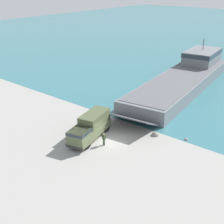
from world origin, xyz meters
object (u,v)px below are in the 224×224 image
at_px(military_truck, 90,127).
at_px(soldier_on_ramp, 104,138).
at_px(mooring_bollard, 90,113).
at_px(landing_craft, 186,76).

xyz_separation_m(military_truck, soldier_on_ramp, (2.60, -0.32, -0.61)).
bearing_deg(mooring_bollard, soldier_on_ramp, -35.37).
relative_size(soldier_on_ramp, mooring_bollard, 1.95).
height_order(military_truck, soldier_on_ramp, military_truck).
xyz_separation_m(landing_craft, military_truck, (0.80, -27.82, -0.25)).
bearing_deg(landing_craft, mooring_bollard, -107.59).
height_order(military_truck, mooring_bollard, military_truck).
height_order(landing_craft, military_truck, landing_craft).
distance_m(soldier_on_ramp, mooring_bollard, 9.11).
bearing_deg(landing_craft, military_truck, -95.98).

